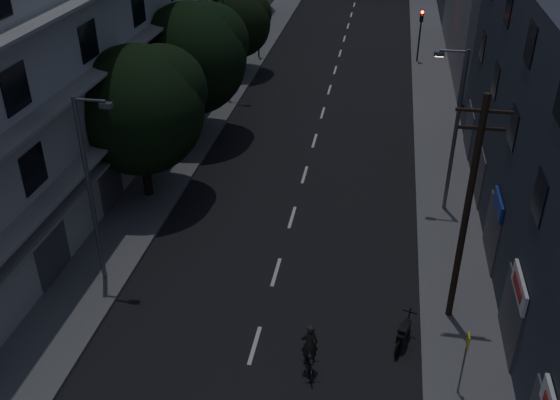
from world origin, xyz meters
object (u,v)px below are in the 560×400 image
(utility_pole, at_px, (467,210))
(cyclist, at_px, (309,356))
(bus_stop_sign, at_px, (465,354))
(motorcycle, at_px, (403,334))

(utility_pole, relative_size, cyclist, 4.36)
(utility_pole, height_order, bus_stop_sign, utility_pole)
(utility_pole, distance_m, motorcycle, 5.06)
(motorcycle, relative_size, cyclist, 0.90)
(utility_pole, relative_size, bus_stop_sign, 3.56)
(utility_pole, relative_size, motorcycle, 4.87)
(motorcycle, bearing_deg, utility_pole, 62.39)
(motorcycle, height_order, cyclist, cyclist)
(bus_stop_sign, height_order, motorcycle, bus_stop_sign)
(utility_pole, distance_m, cyclist, 7.47)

